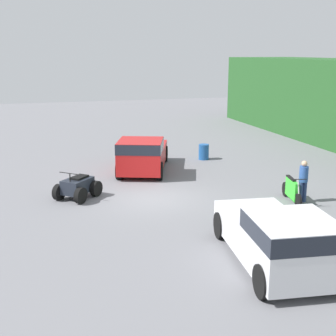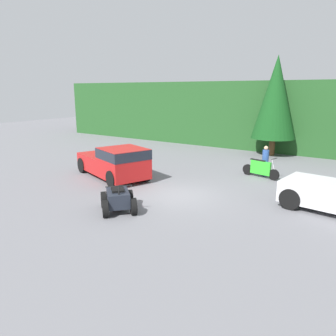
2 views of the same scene
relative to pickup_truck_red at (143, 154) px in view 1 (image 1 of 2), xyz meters
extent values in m
plane|color=slate|center=(4.44, -0.66, -0.97)|extent=(80.00, 80.00, 0.00)
cube|color=red|center=(0.83, -0.30, 0.06)|extent=(2.85, 2.77, 1.58)
cube|color=#1E232D|center=(0.83, -0.30, 0.58)|extent=(2.88, 2.80, 0.51)
cube|color=red|center=(-1.53, 0.55, -0.28)|extent=(3.32, 2.94, 0.89)
cylinder|color=black|center=(1.69, 0.43, -0.53)|extent=(0.93, 0.56, 0.88)
cylinder|color=black|center=(1.02, -1.41, -0.53)|extent=(0.93, 0.56, 0.88)
cylinder|color=black|center=(-1.96, 1.75, -0.53)|extent=(0.93, 0.56, 0.88)
cylinder|color=black|center=(-2.62, -0.10, -0.53)|extent=(0.93, 0.56, 0.88)
cube|color=silver|center=(12.73, 1.00, 0.06)|extent=(2.54, 2.40, 1.58)
cube|color=#1E232D|center=(12.73, 1.00, 0.58)|extent=(2.56, 2.42, 0.51)
cube|color=silver|center=(10.21, 1.32, -0.28)|extent=(3.04, 2.46, 0.89)
cylinder|color=black|center=(13.42, 1.91, -0.53)|extent=(0.91, 0.39, 0.88)
cylinder|color=black|center=(13.18, -0.04, -0.53)|extent=(0.91, 0.39, 0.88)
cylinder|color=black|center=(9.51, 2.39, -0.53)|extent=(0.91, 0.39, 0.88)
cylinder|color=black|center=(9.27, 0.45, -0.53)|extent=(0.91, 0.39, 0.88)
cylinder|color=black|center=(7.38, 4.54, -0.66)|extent=(0.62, 0.23, 0.62)
cylinder|color=black|center=(5.76, 4.91, -0.66)|extent=(0.62, 0.23, 0.62)
cube|color=green|center=(6.57, 4.72, -0.41)|extent=(1.23, 0.42, 0.76)
cylinder|color=#B7B7BC|center=(7.33, 4.55, -0.22)|extent=(0.32, 0.12, 0.85)
cylinder|color=black|center=(7.33, 4.55, 0.22)|extent=(0.17, 0.59, 0.04)
cube|color=black|center=(6.37, 4.77, 0.00)|extent=(0.90, 0.33, 0.06)
cylinder|color=black|center=(4.29, -3.63, -0.63)|extent=(0.65, 0.62, 0.68)
cylinder|color=black|center=(3.55, -4.45, -0.63)|extent=(0.65, 0.62, 0.68)
cylinder|color=black|center=(3.46, -2.89, -0.63)|extent=(0.65, 0.62, 0.68)
cylinder|color=black|center=(2.72, -3.70, -0.63)|extent=(0.65, 0.62, 0.68)
cube|color=#1E232D|center=(3.50, -3.67, -0.42)|extent=(1.54, 1.51, 0.59)
cylinder|color=black|center=(3.86, -3.99, 0.05)|extent=(0.07, 0.07, 0.35)
cylinder|color=black|center=(3.86, -3.99, 0.22)|extent=(0.72, 0.79, 0.04)
cube|color=black|center=(3.40, -3.58, -0.09)|extent=(0.89, 0.87, 0.08)
cylinder|color=navy|center=(6.66, 5.26, -0.54)|extent=(0.20, 0.20, 0.87)
cylinder|color=navy|center=(6.68, 5.07, -0.54)|extent=(0.20, 0.20, 0.87)
cylinder|color=#2D5199|center=(6.67, 5.16, 0.22)|extent=(0.40, 0.40, 0.65)
sphere|color=tan|center=(6.67, 5.16, 0.66)|extent=(0.26, 0.26, 0.23)
cylinder|color=#1E5193|center=(-1.80, 4.03, -0.53)|extent=(0.58, 0.58, 0.88)
camera|label=1|loc=(22.77, -5.38, 5.11)|focal=50.00mm
camera|label=2|loc=(12.25, -13.00, 3.86)|focal=35.00mm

